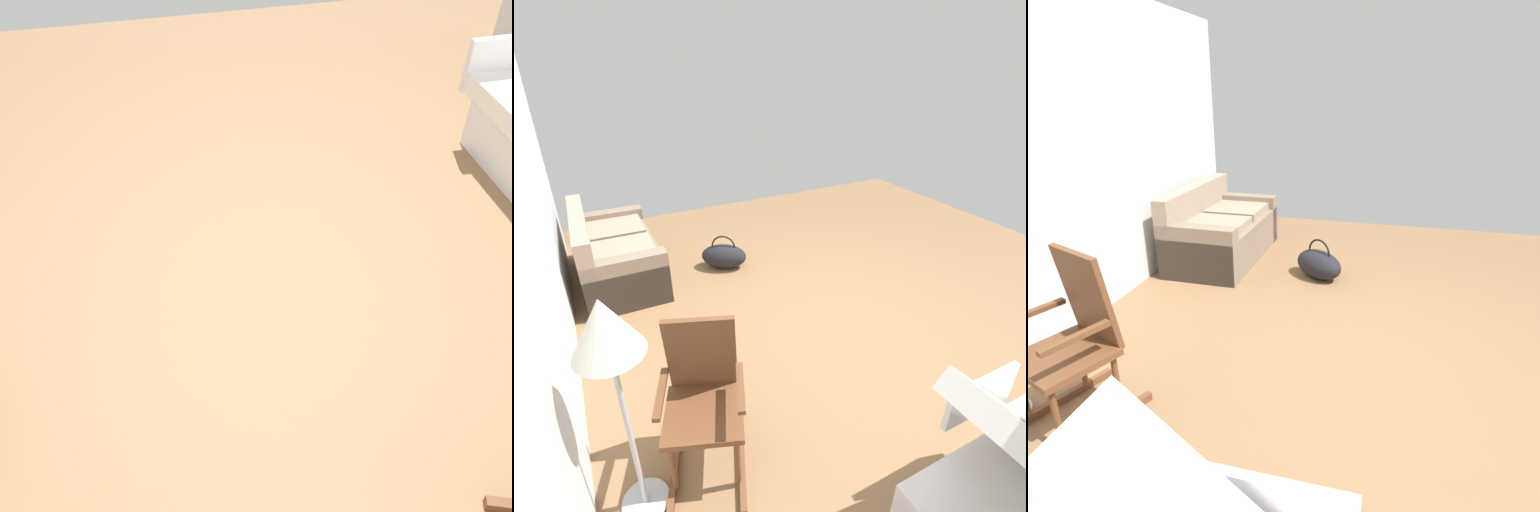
{
  "view_description": "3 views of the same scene",
  "coord_description": "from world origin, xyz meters",
  "views": [
    {
      "loc": [
        0.44,
        2.16,
        2.33
      ],
      "look_at": [
        0.09,
        0.64,
        0.81
      ],
      "focal_mm": 41.11,
      "sensor_mm": 36.0,
      "label": 1
    },
    {
      "loc": [
        -2.63,
        2.16,
        2.43
      ],
      "look_at": [
        0.18,
        0.73,
        0.78
      ],
      "focal_mm": 27.54,
      "sensor_mm": 36.0,
      "label": 2
    },
    {
      "loc": [
        -2.63,
        0.02,
        1.88
      ],
      "look_at": [
        0.04,
        0.7,
        0.8
      ],
      "focal_mm": 29.92,
      "sensor_mm": 36.0,
      "label": 3
    }
  ],
  "objects": [
    {
      "name": "ground_plane",
      "position": [
        0.0,
        0.0,
        0.0
      ],
      "size": [
        7.32,
        7.32,
        0.0
      ],
      "primitive_type": "plane",
      "color": "olive"
    }
  ]
}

